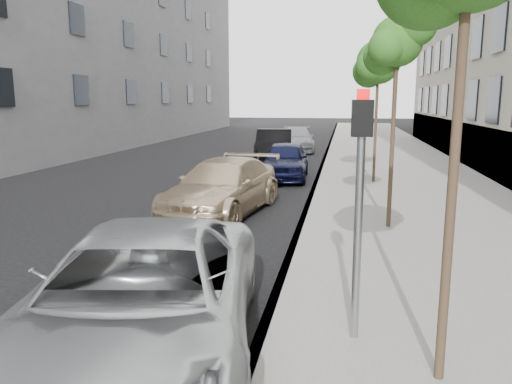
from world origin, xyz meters
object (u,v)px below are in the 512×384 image
(tree_mid, at_px, (399,42))
(sedan_black, at_px, (274,146))
(suv, at_px, (222,187))
(sedan_rear, at_px, (297,139))
(sedan_blue, at_px, (285,160))
(signal_pole, at_px, (360,187))
(minivan, at_px, (141,301))
(tree_far, at_px, (379,62))

(tree_mid, bearing_deg, sedan_black, 109.58)
(suv, relative_size, sedan_rear, 1.04)
(tree_mid, xyz_separation_m, sedan_blue, (-3.33, 7.47, -3.55))
(tree_mid, bearing_deg, signal_pole, -98.93)
(signal_pole, xyz_separation_m, minivan, (-2.43, -0.83, -1.26))
(signal_pole, bearing_deg, sedan_blue, 97.27)
(sedan_rear, bearing_deg, tree_far, -76.97)
(tree_mid, bearing_deg, sedan_blue, 114.01)
(tree_mid, distance_m, signal_pole, 6.20)
(minivan, relative_size, sedan_black, 1.15)
(signal_pole, xyz_separation_m, suv, (-3.39, 6.92, -1.31))
(tree_far, bearing_deg, suv, -128.97)
(signal_pole, bearing_deg, tree_mid, 77.91)
(signal_pole, height_order, suv, signal_pole)
(signal_pole, height_order, sedan_black, signal_pole)
(signal_pole, bearing_deg, minivan, -164.24)
(signal_pole, bearing_deg, sedan_black, 97.91)
(sedan_blue, bearing_deg, minivan, -92.53)
(tree_mid, relative_size, suv, 0.97)
(tree_mid, relative_size, sedan_blue, 1.15)
(signal_pole, bearing_deg, sedan_rear, 93.99)
(minivan, height_order, sedan_rear, minivan)
(tree_mid, bearing_deg, minivan, -116.94)
(tree_mid, xyz_separation_m, sedan_black, (-4.48, 12.61, -3.47))
(signal_pole, height_order, sedan_blue, signal_pole)
(tree_far, bearing_deg, sedan_rear, 108.59)
(sedan_rear, bearing_deg, sedan_black, -101.87)
(tree_mid, height_order, sedan_black, tree_mid)
(sedan_blue, height_order, sedan_rear, sedan_blue)
(tree_mid, relative_size, signal_pole, 1.62)
(signal_pole, bearing_deg, suv, 112.93)
(sedan_blue, distance_m, sedan_rear, 10.59)
(tree_mid, relative_size, sedan_black, 1.01)
(tree_mid, relative_size, minivan, 0.88)
(tree_far, distance_m, sedan_blue, 4.99)
(sedan_black, height_order, sedan_rear, sedan_black)
(tree_mid, xyz_separation_m, suv, (-4.29, 1.20, -3.54))
(tree_mid, height_order, minivan, tree_mid)
(minivan, xyz_separation_m, sedan_black, (-1.16, 19.15, 0.02))
(minivan, bearing_deg, tree_mid, 53.44)
(minivan, relative_size, sedan_rear, 1.15)
(sedan_blue, bearing_deg, sedan_black, 100.16)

